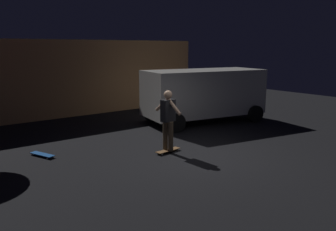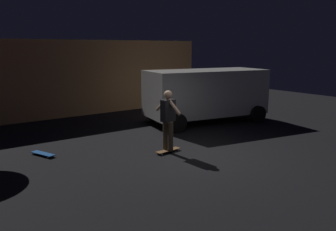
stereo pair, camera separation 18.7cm
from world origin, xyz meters
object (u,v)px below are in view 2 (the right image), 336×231
Objects in this scene: parked_van at (206,93)px; skater at (168,116)px; skateboard_spare at (43,154)px; skateboard_ridden at (168,150)px.

parked_van reaches higher than skater.
skater is (-3.53, -2.34, -0.12)m from parked_van.
skater reaches higher than skateboard_spare.
skater reaches higher than skateboard_ridden.
parked_van is 6.09× the size of skateboard_spare.
skater is (-0.00, 0.00, 0.98)m from skateboard_ridden.
skateboard_ridden is at bearing -146.48° from parked_van.
skater is at bearing -146.48° from parked_van.
skateboard_spare is at bearing 148.91° from skater.
skateboard_spare is 3.54m from skater.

